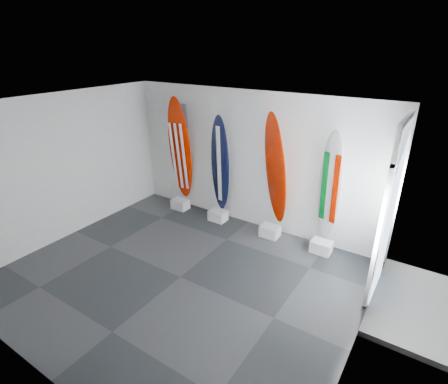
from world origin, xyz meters
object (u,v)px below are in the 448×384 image
Objects in this scene: surfboard_usa at (180,150)px; surfboard_navy at (220,164)px; surfboard_italy at (330,188)px; surfboard_swiss at (276,171)px.

surfboard_usa is 1.14× the size of surfboard_navy.
surfboard_navy is at bearing -162.24° from surfboard_italy.
surfboard_navy is (1.14, 0.00, -0.15)m from surfboard_usa.
surfboard_usa is at bearing -160.36° from surfboard_swiss.
surfboard_navy is at bearing -160.36° from surfboard_swiss.
surfboard_italy reaches higher than surfboard_navy.
surfboard_usa is 2.50m from surfboard_swiss.
surfboard_italy is at bearing -8.41° from surfboard_usa.
surfboard_navy is at bearing -8.41° from surfboard_usa.
surfboard_navy is 1.36m from surfboard_swiss.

